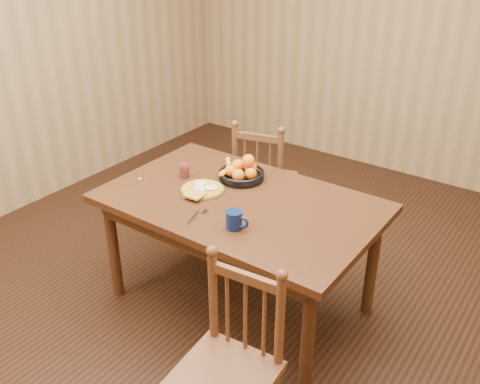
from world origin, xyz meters
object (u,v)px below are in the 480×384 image
Objects in this scene: coffee_mug at (235,220)px; chair_near at (229,367)px; breakfast_plate at (202,189)px; dining_table at (240,212)px; fruit_bowl at (241,172)px; chair_far at (263,180)px.

chair_near is at bearing -56.12° from coffee_mug.
chair_near is 1.17m from breakfast_plate.
dining_table is 4.94× the size of fruit_bowl.
chair_far is 1.00× the size of chair_near.
coffee_mug is at bearing -59.24° from dining_table.
chair_near is at bearing -56.88° from fruit_bowl.
coffee_mug is (0.16, -0.28, 0.14)m from dining_table.
coffee_mug is (-0.38, 0.57, 0.35)m from chair_near.
coffee_mug is at bearing -29.27° from breakfast_plate.
dining_table is 5.52× the size of breakfast_plate.
chair_far and chair_near have the same top height.
fruit_bowl is at bearing 117.99° from chair_near.
chair_far is 2.85× the size of fruit_bowl.
breakfast_plate is at bearing -108.95° from fruit_bowl.
chair_near is 6.90× the size of coffee_mug.
breakfast_plate is (0.11, -0.85, 0.31)m from chair_far.
chair_near reaches higher than dining_table.
coffee_mug is 0.41× the size of fruit_bowl.
dining_table is 1.73× the size of chair_near.
chair_far is at bearing 116.01° from coffee_mug.
breakfast_plate is 0.29m from fruit_bowl.
fruit_bowl is at bearing 122.25° from coffee_mug.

